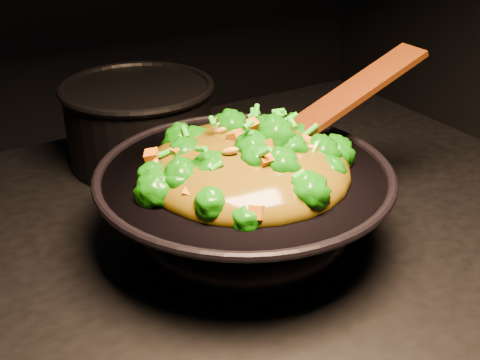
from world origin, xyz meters
TOP-DOWN VIEW (x-y plane):
  - wok at (0.08, 0.01)m, footprint 0.40×0.40m
  - stir_fry at (0.08, 0.01)m, footprint 0.27×0.27m
  - spatula at (0.21, 0.02)m, footprint 0.29×0.05m
  - back_pot at (0.06, 0.30)m, footprint 0.25×0.25m

SIDE VIEW (x-z plane):
  - wok at x=0.08m, z-range 0.90..1.00m
  - back_pot at x=0.06m, z-range 0.90..1.03m
  - stir_fry at x=0.08m, z-range 1.00..1.08m
  - spatula at x=0.21m, z-range 0.99..1.11m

